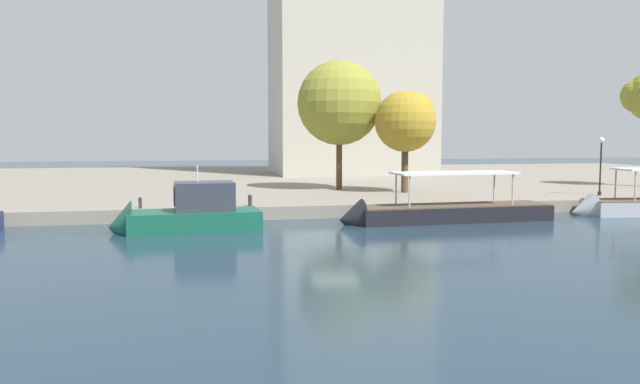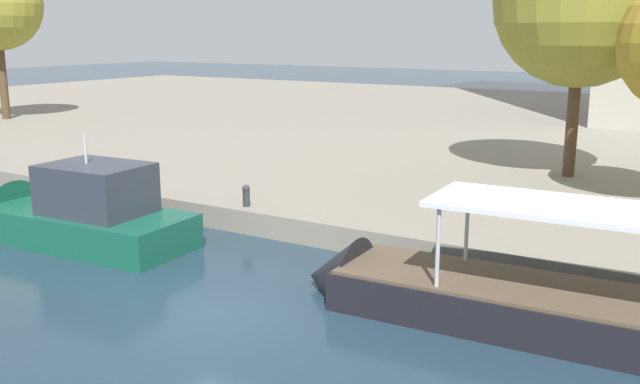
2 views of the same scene
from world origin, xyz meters
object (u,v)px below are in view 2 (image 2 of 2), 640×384
object	(u,v)px
mooring_bollard_2	(114,175)
tree_3	(579,0)
tour_boat_2	(550,314)
mooring_bollard_1	(246,195)
motor_yacht_1	(73,219)

from	to	relation	value
mooring_bollard_2	tree_3	distance (m)	19.65
tour_boat_2	mooring_bollard_2	distance (m)	18.11
mooring_bollard_1	tree_3	size ratio (longest dim) A/B	0.07
motor_yacht_1	mooring_bollard_2	bearing A→B (deg)	-61.24
motor_yacht_1	tour_boat_2	bearing A→B (deg)	179.66
tour_boat_2	mooring_bollard_2	xyz separation A→B (m)	(-17.77, 3.40, 0.76)
motor_yacht_1	tree_3	world-z (taller)	tree_3
tour_boat_2	tree_3	distance (m)	16.52
motor_yacht_1	mooring_bollard_1	world-z (taller)	motor_yacht_1
motor_yacht_1	tour_boat_2	xyz separation A→B (m)	(15.10, 0.83, -0.29)
mooring_bollard_2	tree_3	bearing A→B (deg)	36.68
motor_yacht_1	tree_3	bearing A→B (deg)	-131.98
tour_boat_2	mooring_bollard_1	distance (m)	11.65
mooring_bollard_2	tree_3	size ratio (longest dim) A/B	0.07
motor_yacht_1	mooring_bollard_1	size ratio (longest dim) A/B	10.83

